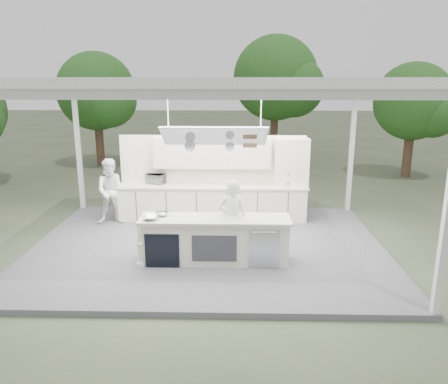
{
  "coord_description": "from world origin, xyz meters",
  "views": [
    {
      "loc": [
        0.61,
        -9.42,
        3.85
      ],
      "look_at": [
        0.35,
        0.4,
        1.28
      ],
      "focal_mm": 35.0,
      "sensor_mm": 36.0,
      "label": 1
    }
  ],
  "objects_px": {
    "demo_island": "(214,240)",
    "back_counter": "(212,202)",
    "head_chef": "(232,219)",
    "sous_chef": "(112,191)"
  },
  "relations": [
    {
      "from": "demo_island",
      "to": "back_counter",
      "type": "distance_m",
      "value": 2.82
    },
    {
      "from": "back_counter",
      "to": "head_chef",
      "type": "height_order",
      "value": "head_chef"
    },
    {
      "from": "demo_island",
      "to": "sous_chef",
      "type": "relative_size",
      "value": 1.8
    },
    {
      "from": "head_chef",
      "to": "sous_chef",
      "type": "height_order",
      "value": "sous_chef"
    },
    {
      "from": "head_chef",
      "to": "demo_island",
      "type": "bearing_deg",
      "value": 28.15
    },
    {
      "from": "head_chef",
      "to": "sous_chef",
      "type": "distance_m",
      "value": 3.85
    },
    {
      "from": "head_chef",
      "to": "back_counter",
      "type": "bearing_deg",
      "value": -79.15
    },
    {
      "from": "back_counter",
      "to": "sous_chef",
      "type": "height_order",
      "value": "sous_chef"
    },
    {
      "from": "head_chef",
      "to": "sous_chef",
      "type": "relative_size",
      "value": 0.99
    },
    {
      "from": "demo_island",
      "to": "head_chef",
      "type": "distance_m",
      "value": 0.57
    }
  ]
}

